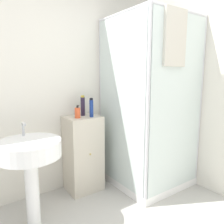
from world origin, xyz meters
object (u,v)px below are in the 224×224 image
object	(u,v)px
sink	(30,157)
shampoo_bottle_blue	(91,108)
soap_dispenser	(78,113)
shampoo_bottle_tall_black	(83,106)

from	to	relation	value
sink	shampoo_bottle_blue	bearing A→B (deg)	17.72
sink	shampoo_bottle_blue	world-z (taller)	shampoo_bottle_blue
shampoo_bottle_blue	soap_dispenser	bearing A→B (deg)	167.42
shampoo_bottle_tall_black	shampoo_bottle_blue	size ratio (longest dim) A/B	1.09
soap_dispenser	shampoo_bottle_blue	xyz separation A→B (m)	(0.16, -0.04, 0.05)
sink	soap_dispenser	xyz separation A→B (m)	(0.62, 0.28, 0.30)
shampoo_bottle_tall_black	shampoo_bottle_blue	distance (m)	0.15
sink	soap_dispenser	world-z (taller)	soap_dispenser
soap_dispenser	shampoo_bottle_tall_black	distance (m)	0.17
soap_dispenser	shampoo_bottle_blue	world-z (taller)	shampoo_bottle_blue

